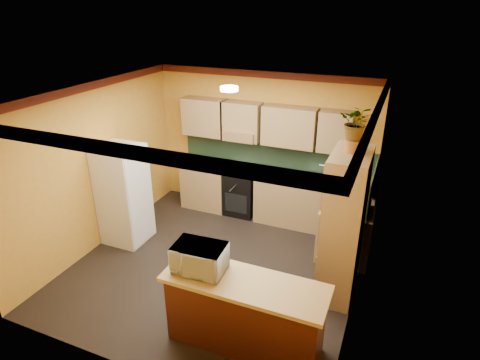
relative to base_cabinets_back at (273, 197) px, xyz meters
name	(u,v)px	position (x,y,z in m)	size (l,w,h in m)	color
room_shell	(222,134)	(-0.31, -1.52, 1.65)	(4.24, 4.24, 2.72)	black
base_cabinets_back	(273,197)	(0.00, 0.00, 0.00)	(3.65, 0.60, 0.88)	tan
countertop_back	(273,175)	(0.00, 0.00, 0.46)	(3.65, 0.62, 0.04)	black
stove	(242,191)	(-0.62, 0.00, 0.02)	(0.58, 0.58, 0.91)	black
kettle	(246,166)	(-0.53, -0.05, 0.56)	(0.17, 0.17, 0.18)	#AF0B17
sink	(315,180)	(0.77, 0.00, 0.50)	(0.48, 0.40, 0.03)	silver
base_cabinets_right	(345,235)	(1.47, -0.83, 0.00)	(0.60, 0.80, 0.88)	tan
countertop_right	(348,209)	(1.47, -0.83, 0.46)	(0.62, 0.80, 0.04)	black
fridge	(124,195)	(-2.08, -1.66, 0.41)	(0.68, 0.66, 1.70)	white
pantry	(343,227)	(1.52, -1.65, 0.61)	(0.48, 0.90, 2.10)	tan
fern_pot	(354,145)	(1.52, -1.60, 1.74)	(0.22, 0.22, 0.16)	#A25927
fern	(357,122)	(1.52, -1.60, 2.03)	(0.39, 0.34, 0.43)	tan
breakfast_bar	(244,315)	(0.67, -3.08, 0.00)	(1.80, 0.55, 0.88)	#4A1C11
bar_top	(245,283)	(0.67, -3.08, 0.47)	(1.90, 0.65, 0.05)	tan
microwave	(199,258)	(0.11, -3.08, 0.66)	(0.60, 0.41, 0.33)	white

